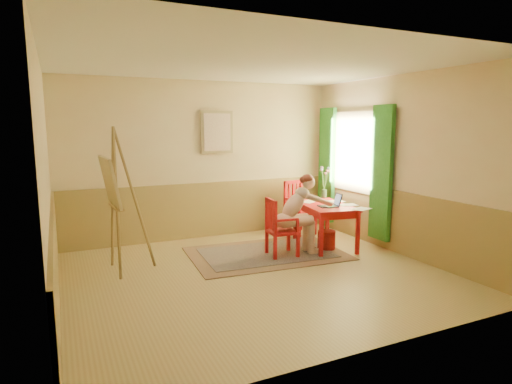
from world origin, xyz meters
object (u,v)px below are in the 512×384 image
laptop (331,204)px  easel (113,187)px  figure (298,211)px  chair_left (279,228)px  chair_back (298,207)px  table (325,210)px

laptop → easel: 3.36m
easel → figure: bearing=-7.3°
chair_left → laptop: size_ratio=2.35×
chair_left → figure: bearing=-3.4°
laptop → easel: easel is taller
chair_back → figure: 1.36m
chair_back → easel: (-3.39, -0.80, 0.70)m
figure → easel: bearing=172.7°
easel → table: bearing=-2.7°
chair_back → easel: 3.55m
chair_back → figure: bearing=-120.9°
easel → chair_left: bearing=-7.9°
laptop → figure: bearing=178.6°
chair_left → chair_back: (1.01, 1.13, 0.04)m
chair_left → easel: bearing=172.1°
chair_back → easel: bearing=-166.7°
figure → easel: 2.77m
figure → laptop: size_ratio=3.27×
chair_back → laptop: bearing=-93.8°
figure → easel: easel is taller
chair_left → laptop: 0.98m
chair_left → chair_back: 1.52m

